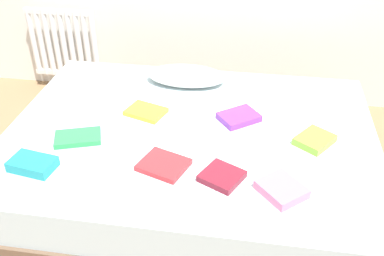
% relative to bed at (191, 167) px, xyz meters
% --- Properties ---
extents(ground_plane, '(8.00, 8.00, 0.00)m').
position_rel_bed_xyz_m(ground_plane, '(0.00, 0.00, -0.25)').
color(ground_plane, '#93704C').
extents(bed, '(2.00, 1.50, 0.50)m').
position_rel_bed_xyz_m(bed, '(0.00, 0.00, 0.00)').
color(bed, brown).
rests_on(bed, ground).
extents(radiator, '(0.56, 0.04, 0.56)m').
position_rel_bed_xyz_m(radiator, '(-1.23, 1.20, 0.17)').
color(radiator, white).
rests_on(radiator, ground).
extents(pillow, '(0.50, 0.26, 0.10)m').
position_rel_bed_xyz_m(pillow, '(-0.11, 0.53, 0.30)').
color(pillow, white).
rests_on(pillow, bed).
extents(textbook_maroon, '(0.23, 0.23, 0.03)m').
position_rel_bed_xyz_m(textbook_maroon, '(0.21, -0.38, 0.27)').
color(textbook_maroon, maroon).
rests_on(textbook_maroon, bed).
extents(textbook_yellow, '(0.25, 0.22, 0.02)m').
position_rel_bed_xyz_m(textbook_yellow, '(-0.28, 0.13, 0.27)').
color(textbook_yellow, yellow).
rests_on(textbook_yellow, bed).
extents(textbook_purple, '(0.26, 0.25, 0.04)m').
position_rel_bed_xyz_m(textbook_purple, '(0.25, 0.14, 0.27)').
color(textbook_purple, purple).
rests_on(textbook_purple, bed).
extents(textbook_green, '(0.27, 0.21, 0.03)m').
position_rel_bed_xyz_m(textbook_green, '(-0.56, -0.18, 0.27)').
color(textbook_green, green).
rests_on(textbook_green, bed).
extents(textbook_red, '(0.26, 0.24, 0.03)m').
position_rel_bed_xyz_m(textbook_red, '(-0.08, -0.33, 0.27)').
color(textbook_red, red).
rests_on(textbook_red, bed).
extents(textbook_pink, '(0.25, 0.25, 0.04)m').
position_rel_bed_xyz_m(textbook_pink, '(0.47, -0.43, 0.27)').
color(textbook_pink, pink).
rests_on(textbook_pink, bed).
extents(textbook_lime, '(0.23, 0.24, 0.04)m').
position_rel_bed_xyz_m(textbook_lime, '(0.65, -0.02, 0.27)').
color(textbook_lime, '#8CC638').
rests_on(textbook_lime, bed).
extents(textbook_white, '(0.23, 0.17, 0.04)m').
position_rel_bed_xyz_m(textbook_white, '(-0.37, -0.41, 0.27)').
color(textbook_white, white).
rests_on(textbook_white, bed).
extents(textbook_teal, '(0.23, 0.16, 0.05)m').
position_rel_bed_xyz_m(textbook_teal, '(-0.68, -0.44, 0.28)').
color(textbook_teal, teal).
rests_on(textbook_teal, bed).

